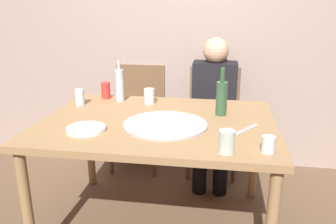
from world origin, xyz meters
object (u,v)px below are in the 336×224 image
object	(u,v)px
chair_left	(139,109)
chair_right	(213,113)
wine_bottle	(120,85)
soda_can	(106,90)
beer_bottle	(222,97)
table_knife	(247,129)
dining_table	(158,131)
guest_in_sweater	(214,104)
wine_glass	(227,142)
tumbler_near	(268,144)
short_glass	(149,96)
plate_stack	(86,129)
pizza_tray	(165,124)
tumbler_far	(80,97)

from	to	relation	value
chair_left	chair_right	world-z (taller)	same
wine_bottle	soda_can	xyz separation A→B (m)	(-0.13, 0.05, -0.06)
beer_bottle	table_knife	world-z (taller)	beer_bottle
beer_bottle	dining_table	bearing A→B (deg)	-156.91
guest_in_sweater	wine_bottle	bearing A→B (deg)	30.78
wine_bottle	chair_right	distance (m)	0.94
table_knife	chair_left	size ratio (longest dim) A/B	0.24
dining_table	chair_left	xyz separation A→B (m)	(-0.35, 0.92, -0.16)
wine_glass	soda_can	xyz separation A→B (m)	(-0.88, 0.85, 0.01)
chair_right	guest_in_sweater	distance (m)	0.20
wine_glass	chair_left	distance (m)	1.57
chair_left	guest_in_sweater	world-z (taller)	guest_in_sweater
dining_table	tumbler_near	xyz separation A→B (m)	(0.61, -0.39, 0.12)
short_glass	chair_left	world-z (taller)	chair_left
tumbler_near	table_knife	size ratio (longest dim) A/B	0.37
plate_stack	pizza_tray	bearing A→B (deg)	20.41
chair_right	beer_bottle	bearing A→B (deg)	94.41
dining_table	pizza_tray	bearing A→B (deg)	-55.81
pizza_tray	guest_in_sweater	world-z (taller)	guest_in_sweater
dining_table	soda_can	size ratio (longest dim) A/B	11.57
pizza_tray	tumbler_far	world-z (taller)	tumbler_far
beer_bottle	tumbler_far	size ratio (longest dim) A/B	2.68
pizza_tray	wine_bottle	distance (m)	0.63
wine_bottle	short_glass	world-z (taller)	wine_bottle
dining_table	chair_left	size ratio (longest dim) A/B	1.57
tumbler_near	tumbler_far	world-z (taller)	tumbler_far
beer_bottle	plate_stack	distance (m)	0.85
chair_left	plate_stack	bearing A→B (deg)	89.55
guest_in_sweater	chair_right	bearing A→B (deg)	-90.00
tumbler_near	tumbler_far	size ratio (longest dim) A/B	0.71
dining_table	short_glass	bearing A→B (deg)	110.16
chair_right	wine_bottle	bearing A→B (deg)	39.42
wine_glass	beer_bottle	bearing A→B (deg)	93.07
wine_bottle	plate_stack	distance (m)	0.63
wine_glass	table_knife	world-z (taller)	wine_glass
wine_bottle	wine_glass	bearing A→B (deg)	-46.29
tumbler_near	pizza_tray	bearing A→B (deg)	151.50
beer_bottle	guest_in_sweater	bearing A→B (deg)	95.50
wine_bottle	tumbler_near	size ratio (longest dim) A/B	3.67
wine_glass	plate_stack	distance (m)	0.79
beer_bottle	guest_in_sweater	distance (m)	0.65
short_glass	table_knife	xyz separation A→B (m)	(0.65, -0.43, -0.05)
pizza_tray	table_knife	xyz separation A→B (m)	(0.47, 0.00, -0.00)
chair_left	wine_glass	bearing A→B (deg)	119.56
short_glass	table_knife	world-z (taller)	short_glass
dining_table	chair_left	bearing A→B (deg)	110.89
pizza_tray	chair_right	size ratio (longest dim) A/B	0.55
beer_bottle	guest_in_sweater	size ratio (longest dim) A/B	0.26
beer_bottle	chair_left	distance (m)	1.11
soda_can	table_knife	bearing A→B (deg)	-27.22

